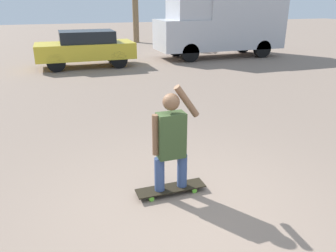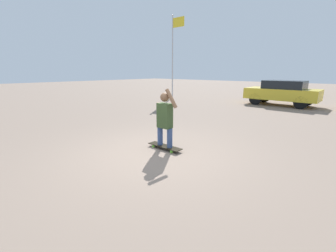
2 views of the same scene
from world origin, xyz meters
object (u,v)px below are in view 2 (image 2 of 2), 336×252
skateboard (165,146)px  flagpole (174,50)px  person_skateboarder (165,117)px  parked_car_yellow (282,92)px

skateboard → flagpole: 12.01m
person_skateboarder → flagpole: bearing=129.3°
skateboard → flagpole: bearing=129.3°
person_skateboarder → parked_car_yellow: (-0.06, 10.28, -0.07)m
skateboard → parked_car_yellow: (-0.06, 10.28, 0.71)m
person_skateboarder → flagpole: size_ratio=0.25×
parked_car_yellow → flagpole: flagpole is taller
person_skateboarder → parked_car_yellow: person_skateboarder is taller
person_skateboarder → flagpole: flagpole is taller
skateboard → flagpole: (-7.30, 8.92, 3.39)m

